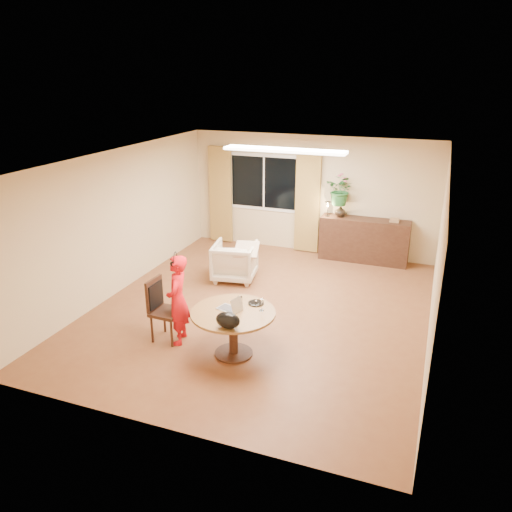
{
  "coord_description": "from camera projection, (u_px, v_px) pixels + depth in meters",
  "views": [
    {
      "loc": [
        2.63,
        -7.29,
        3.88
      ],
      "look_at": [
        -0.01,
        -0.2,
        1.06
      ],
      "focal_mm": 35.0,
      "sensor_mm": 36.0,
      "label": 1
    }
  ],
  "objects": [
    {
      "name": "wine_glass",
      "position": [
        262.0,
        305.0,
        7.04
      ],
      "size": [
        0.08,
        0.08,
        0.18
      ],
      "primitive_type": null,
      "rotation": [
        0.0,
        0.0,
        0.2
      ],
      "color": "white",
      "rests_on": "dining_table"
    },
    {
      "name": "wall_left",
      "position": [
        119.0,
        222.0,
        9.07
      ],
      "size": [
        0.0,
        6.5,
        6.5
      ],
      "primitive_type": "plane",
      "rotation": [
        1.57,
        0.0,
        1.57
      ],
      "color": "beige",
      "rests_on": "floor"
    },
    {
      "name": "bouquet",
      "position": [
        341.0,
        190.0,
        10.5
      ],
      "size": [
        0.7,
        0.65,
        0.66
      ],
      "primitive_type": "imported",
      "rotation": [
        0.0,
        0.0,
        -0.25
      ],
      "color": "#386526",
      "rests_on": "vase"
    },
    {
      "name": "book_stack",
      "position": [
        395.0,
        220.0,
        10.31
      ],
      "size": [
        0.23,
        0.19,
        0.08
      ],
      "primitive_type": null,
      "rotation": [
        0.0,
        0.0,
        -0.25
      ],
      "color": "olive",
      "rests_on": "sideboard"
    },
    {
      "name": "dining_table",
      "position": [
        233.0,
        321.0,
        7.09
      ],
      "size": [
        1.21,
        1.21,
        0.69
      ],
      "color": "brown",
      "rests_on": "floor"
    },
    {
      "name": "curtain_right",
      "position": [
        308.0,
        203.0,
        11.0
      ],
      "size": [
        0.55,
        0.08,
        2.25
      ],
      "primitive_type": "cube",
      "color": "olive",
      "rests_on": "wall_back"
    },
    {
      "name": "child",
      "position": [
        178.0,
        300.0,
        7.38
      ],
      "size": [
        0.58,
        0.45,
        1.39
      ],
      "primitive_type": "imported",
      "rotation": [
        0.0,
        0.0,
        -1.31
      ],
      "color": "red",
      "rests_on": "floor"
    },
    {
      "name": "sideboard",
      "position": [
        364.0,
        240.0,
        10.68
      ],
      "size": [
        1.87,
        0.46,
        0.94
      ],
      "primitive_type": "cube",
      "color": "black",
      "rests_on": "floor"
    },
    {
      "name": "pot_lid",
      "position": [
        256.0,
        303.0,
        7.27
      ],
      "size": [
        0.24,
        0.24,
        0.04
      ],
      "primitive_type": null,
      "rotation": [
        0.0,
        0.0,
        -0.05
      ],
      "color": "white",
      "rests_on": "dining_table"
    },
    {
      "name": "ceiling",
      "position": [
        261.0,
        159.0,
        7.71
      ],
      "size": [
        6.5,
        6.5,
        0.0
      ],
      "primitive_type": "plane",
      "rotation": [
        3.14,
        0.0,
        0.0
      ],
      "color": "white",
      "rests_on": "wall_back"
    },
    {
      "name": "laptop",
      "position": [
        229.0,
        302.0,
        7.07
      ],
      "size": [
        0.38,
        0.3,
        0.22
      ],
      "primitive_type": null,
      "rotation": [
        0.0,
        0.0,
        -0.28
      ],
      "color": "#B7B7BC",
      "rests_on": "dining_table"
    },
    {
      "name": "tumbler",
      "position": [
        240.0,
        300.0,
        7.25
      ],
      "size": [
        0.09,
        0.09,
        0.11
      ],
      "primitive_type": null,
      "rotation": [
        0.0,
        0.0,
        -0.16
      ],
      "color": "white",
      "rests_on": "dining_table"
    },
    {
      "name": "armchair",
      "position": [
        235.0,
        261.0,
        9.76
      ],
      "size": [
        0.93,
        0.95,
        0.75
      ],
      "primitive_type": "imported",
      "rotation": [
        0.0,
        0.0,
        3.31
      ],
      "color": "#BCAF95",
      "rests_on": "floor"
    },
    {
      "name": "curtain_left",
      "position": [
        221.0,
        195.0,
        11.69
      ],
      "size": [
        0.55,
        0.08,
        2.25
      ],
      "primitive_type": "cube",
      "color": "olive",
      "rests_on": "wall_back"
    },
    {
      "name": "vase",
      "position": [
        340.0,
        211.0,
        10.66
      ],
      "size": [
        0.29,
        0.29,
        0.25
      ],
      "primitive_type": "imported",
      "rotation": [
        0.0,
        0.0,
        -0.25
      ],
      "color": "black",
      "rests_on": "sideboard"
    },
    {
      "name": "wall_right",
      "position": [
        438.0,
        259.0,
        7.26
      ],
      "size": [
        0.0,
        6.5,
        6.5
      ],
      "primitive_type": "plane",
      "rotation": [
        1.57,
        0.0,
        -1.57
      ],
      "color": "beige",
      "rests_on": "floor"
    },
    {
      "name": "throw",
      "position": [
        247.0,
        245.0,
        9.47
      ],
      "size": [
        0.57,
        0.64,
        0.03
      ],
      "primitive_type": null,
      "rotation": [
        0.0,
        0.0,
        0.23
      ],
      "color": "beige",
      "rests_on": "armchair"
    },
    {
      "name": "wall_back",
      "position": [
        311.0,
        195.0,
        11.02
      ],
      "size": [
        5.5,
        0.0,
        5.5
      ],
      "primitive_type": "plane",
      "rotation": [
        1.57,
        0.0,
        0.0
      ],
      "color": "beige",
      "rests_on": "floor"
    },
    {
      "name": "handbag",
      "position": [
        228.0,
        320.0,
        6.55
      ],
      "size": [
        0.39,
        0.3,
        0.23
      ],
      "primitive_type": null,
      "rotation": [
        0.0,
        0.0,
        -0.33
      ],
      "color": "black",
      "rests_on": "dining_table"
    },
    {
      "name": "window",
      "position": [
        264.0,
        182.0,
        11.29
      ],
      "size": [
        1.7,
        0.03,
        1.3
      ],
      "color": "white",
      "rests_on": "wall_back"
    },
    {
      "name": "desk_lamp",
      "position": [
        328.0,
        209.0,
        10.68
      ],
      "size": [
        0.18,
        0.18,
        0.33
      ],
      "primitive_type": null,
      "rotation": [
        0.0,
        0.0,
        0.33
      ],
      "color": "black",
      "rests_on": "sideboard"
    },
    {
      "name": "floor",
      "position": [
        261.0,
        310.0,
        8.62
      ],
      "size": [
        6.5,
        6.5,
        0.0
      ],
      "primitive_type": "plane",
      "color": "brown",
      "rests_on": "ground"
    },
    {
      "name": "ceiling_panel",
      "position": [
        284.0,
        150.0,
        8.78
      ],
      "size": [
        2.2,
        0.35,
        0.05
      ],
      "primitive_type": "cube",
      "color": "white",
      "rests_on": "ceiling"
    },
    {
      "name": "dining_chair",
      "position": [
        167.0,
        310.0,
        7.51
      ],
      "size": [
        0.48,
        0.44,
        0.98
      ],
      "primitive_type": null,
      "rotation": [
        0.0,
        0.0,
        -0.04
      ],
      "color": "black",
      "rests_on": "floor"
    }
  ]
}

